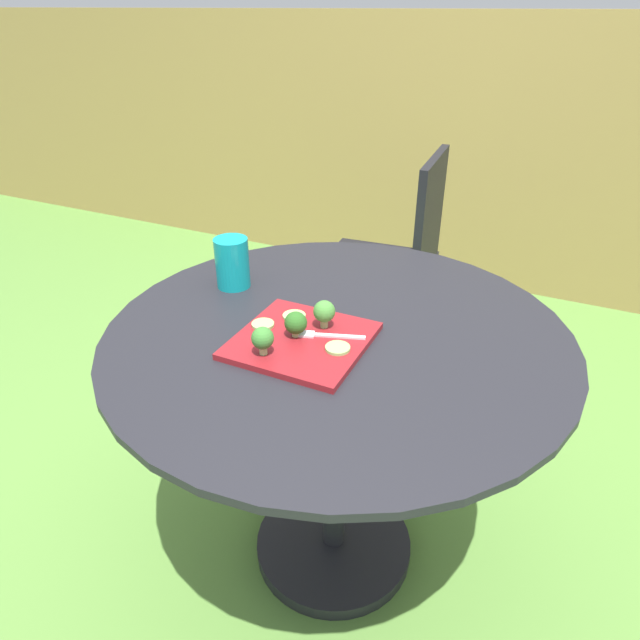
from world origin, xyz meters
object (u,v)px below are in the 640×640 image
at_px(drinking_glass, 232,265).
at_px(patio_chair, 399,249).
at_px(fork, 322,335).
at_px(salad_plate, 302,341).

bearing_deg(drinking_glass, patio_chair, 80.47).
height_order(drinking_glass, fork, drinking_glass).
relative_size(patio_chair, fork, 5.94).
bearing_deg(salad_plate, fork, 34.19).
height_order(salad_plate, fork, fork).
distance_m(salad_plate, drinking_glass, 0.34).
relative_size(salad_plate, fork, 1.78).
bearing_deg(patio_chair, drinking_glass, -99.53).
bearing_deg(drinking_glass, fork, -24.89).
relative_size(salad_plate, drinking_glass, 2.11).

